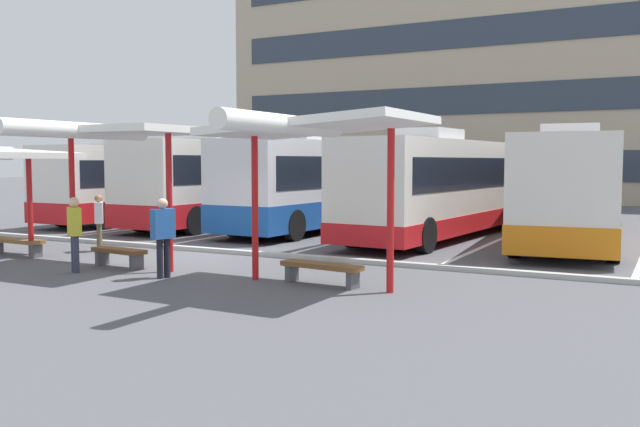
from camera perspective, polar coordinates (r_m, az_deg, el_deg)
ground_plane at (r=18.46m, az=-11.18°, el=-3.57°), size 160.00×160.00×0.00m
terminal_building at (r=51.47m, az=14.92°, el=10.54°), size 35.10×15.63×19.08m
coach_bus_0 at (r=29.72m, az=-14.26°, el=2.46°), size 2.62×10.15×3.46m
coach_bus_1 at (r=27.93m, az=-6.70°, el=2.62°), size 2.77×12.12×3.63m
coach_bus_2 at (r=25.55m, az=0.35°, el=2.41°), size 2.93×11.27×3.59m
coach_bus_3 at (r=23.42m, az=10.52°, el=2.20°), size 3.37×12.25×3.54m
coach_bus_4 at (r=22.93m, az=20.19°, el=1.94°), size 3.76×12.42×3.57m
lane_stripe_0 at (r=31.86m, az=-16.63°, el=-0.34°), size 0.16×14.00×0.01m
lane_stripe_1 at (r=29.03m, az=-10.57°, el=-0.67°), size 0.16×14.00×0.01m
lane_stripe_2 at (r=26.60m, az=-3.29°, el=-1.06°), size 0.16×14.00×0.01m
lane_stripe_3 at (r=24.67m, az=5.28°, el=-1.50°), size 0.16×14.00×0.01m
lane_stripe_4 at (r=23.39m, az=15.04°, el=-1.96°), size 0.16×14.00×0.01m
bench_1 at (r=20.08m, az=-23.98°, el=-2.24°), size 1.92×0.48×0.45m
waiting_shelter_1 at (r=16.74m, az=-17.13°, el=6.29°), size 4.07×4.54×3.38m
bench_2 at (r=17.03m, az=-16.38°, el=-3.20°), size 1.59×0.61×0.45m
waiting_shelter_2 at (r=13.52m, az=-0.61°, el=6.99°), size 4.08×4.91×3.44m
bench_3 at (r=14.01m, az=0.12°, el=-4.60°), size 1.85×0.64×0.45m
platform_kerb at (r=19.30m, az=-9.16°, el=-3.02°), size 44.00×0.24×0.12m
waiting_passenger_0 at (r=20.11m, az=-17.91°, el=-0.43°), size 0.48×0.49×1.60m
waiting_passenger_1 at (r=16.47m, az=-19.74°, el=-1.21°), size 0.54×0.44×1.71m
waiting_passenger_2 at (r=15.13m, az=-12.93°, el=-1.48°), size 0.36×0.54×1.73m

